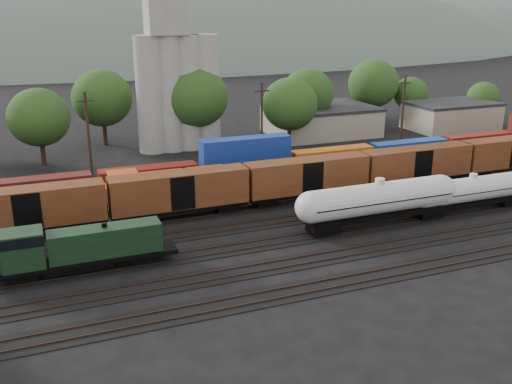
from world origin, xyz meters
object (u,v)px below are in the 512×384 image
object	(u,v)px
green_locomotive	(72,248)
grain_silo	(177,79)
orange_locomotive	(160,186)
tank_car_a	(379,200)

from	to	relation	value
green_locomotive	grain_silo	bearing A→B (deg)	64.28
grain_silo	orange_locomotive	bearing A→B (deg)	-108.81
tank_car_a	grain_silo	xyz separation A→B (m)	(-10.91, 41.00, 8.32)
grain_silo	tank_car_a	bearing A→B (deg)	-75.10
tank_car_a	orange_locomotive	world-z (taller)	tank_car_a
orange_locomotive	tank_car_a	bearing A→B (deg)	-37.20
tank_car_a	grain_silo	size ratio (longest dim) A/B	0.65
grain_silo	green_locomotive	bearing A→B (deg)	-115.72
green_locomotive	tank_car_a	size ratio (longest dim) A/B	0.84
tank_car_a	orange_locomotive	bearing A→B (deg)	142.80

